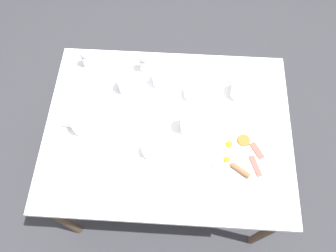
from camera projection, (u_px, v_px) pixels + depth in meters
ground_plane at (168, 174)px, 2.27m from camera, size 8.00×8.00×0.00m
table at (168, 134)px, 1.66m from camera, size 0.91×1.20×0.75m
breakfast_plate at (241, 156)px, 1.53m from camera, size 0.30×0.30×0.04m
teapot_near at (241, 90)px, 1.64m from camera, size 0.17×0.10×0.11m
teapot_far at (81, 124)px, 1.56m from camera, size 0.10×0.18×0.11m
teacup_with_saucer_left at (193, 94)px, 1.65m from camera, size 0.15×0.15×0.06m
water_glass_tall at (126, 85)px, 1.65m from camera, size 0.08×0.08×0.09m
water_glass_short at (188, 124)px, 1.55m from camera, size 0.08×0.08×0.11m
wine_glass_spare at (160, 78)px, 1.67m from camera, size 0.08×0.08×0.09m
creamer_jug at (149, 151)px, 1.52m from camera, size 0.09×0.07×0.06m
pepper_grinder at (85, 58)px, 1.71m from camera, size 0.05×0.05×0.12m
salt_grinder at (144, 62)px, 1.69m from camera, size 0.05×0.05×0.12m
fork_by_plate at (86, 184)px, 1.47m from camera, size 0.13×0.13×0.00m
knife_by_plate at (186, 178)px, 1.49m from camera, size 0.22×0.05×0.00m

